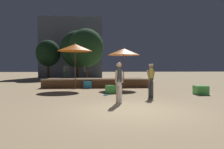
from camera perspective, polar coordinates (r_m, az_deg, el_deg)
ground_plane at (r=7.46m, az=5.79°, el=-9.32°), size 120.00×120.00×0.00m
wooden_deck at (r=16.80m, az=-4.25°, el=-2.08°), size 7.56×3.13×0.64m
patio_umbrella_0 at (r=14.67m, az=-9.64°, el=6.93°), size 2.31×2.31×3.06m
patio_umbrella_1 at (r=14.94m, az=3.09°, el=5.95°), size 2.19×2.19×2.81m
cube_seat_0 at (r=12.14m, az=-0.38°, el=-3.87°), size 0.59×0.59×0.45m
cube_seat_1 at (r=12.59m, az=22.18°, el=-3.78°), size 0.67×0.67×0.46m
cube_seat_2 at (r=15.18m, az=-6.33°, el=-2.68°), size 0.60×0.60×0.47m
person_0 at (r=8.75m, az=1.84°, el=-1.85°), size 0.41×0.35×1.64m
person_2 at (r=10.66m, az=10.13°, el=-1.13°), size 0.49×0.32×1.62m
bistro_chair_0 at (r=17.05m, az=-12.03°, el=0.97°), size 0.47×0.47×0.90m
bistro_chair_1 at (r=16.87m, az=-6.93°, el=0.99°), size 0.45×0.45×0.90m
bistro_chair_2 at (r=16.17m, az=-11.96°, el=0.92°), size 0.48×0.48×0.90m
frisbee_disc at (r=11.21m, az=-1.69°, el=-5.43°), size 0.23×0.23×0.03m
background_tree_0 at (r=25.10m, az=-9.00°, el=6.56°), size 3.78×3.78×5.57m
background_tree_1 at (r=23.49m, az=-6.78°, el=6.90°), size 3.71×3.71×5.54m
background_tree_2 at (r=25.88m, az=-16.36°, el=5.35°), size 2.72×2.72×4.54m
distant_building at (r=31.86m, az=-10.52°, el=6.73°), size 8.56×3.65×8.27m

